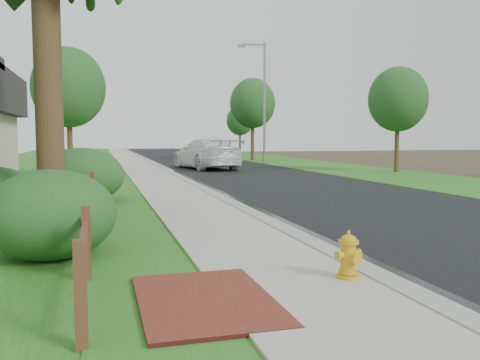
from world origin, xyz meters
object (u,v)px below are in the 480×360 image
object	(u,v)px
white_suv	(206,154)
dark_car_mid	(200,153)
ranch_fence	(92,194)
streetlight	(262,95)
fire_hydrant	(349,256)

from	to	relation	value
white_suv	dark_car_mid	bearing A→B (deg)	-108.24
ranch_fence	white_suv	xyz separation A→B (m)	(6.74, 18.12, 0.35)
dark_car_mid	streetlight	world-z (taller)	streetlight
fire_hydrant	dark_car_mid	bearing A→B (deg)	82.42
ranch_fence	dark_car_mid	world-z (taller)	dark_car_mid
fire_hydrant	dark_car_mid	xyz separation A→B (m)	(4.51, 33.86, 0.33)
ranch_fence	streetlight	bearing A→B (deg)	62.49
white_suv	streetlight	world-z (taller)	streetlight
fire_hydrant	streetlight	bearing A→B (deg)	74.12
fire_hydrant	streetlight	size ratio (longest dim) A/B	0.07
ranch_fence	dark_car_mid	bearing A→B (deg)	73.37
fire_hydrant	dark_car_mid	distance (m)	34.16
fire_hydrant	dark_car_mid	size ratio (longest dim) A/B	0.16
fire_hydrant	dark_car_mid	world-z (taller)	dark_car_mid
fire_hydrant	white_suv	distance (m)	25.38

